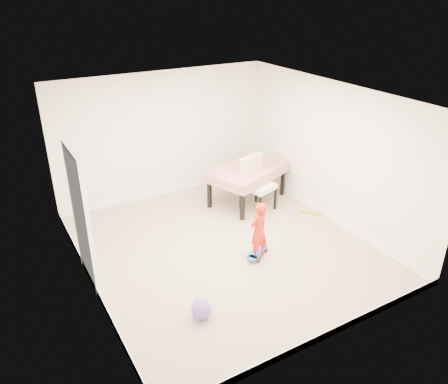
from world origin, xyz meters
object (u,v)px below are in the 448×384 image
dining_table (247,184)px  child (259,232)px  skateboard (257,253)px  dining_chair (259,185)px  balloon (201,309)px

dining_table → child: child is taller
dining_table → skateboard: size_ratio=2.66×
child → skateboard: bearing=-136.7°
dining_table → dining_chair: 0.46m
skateboard → child: 0.46m
dining_chair → skateboard: size_ratio=1.79×
dining_table → dining_chair: bearing=-113.1°
dining_chair → dining_table: bearing=70.8°
dining_chair → child: size_ratio=1.10×
skateboard → child: size_ratio=0.61×
skateboard → balloon: bearing=176.4°
skateboard → child: (-0.04, -0.07, 0.45)m
balloon → child: bearing=28.6°
dining_table → balloon: dining_table is taller
dining_table → skateboard: (-0.95, -1.80, -0.33)m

